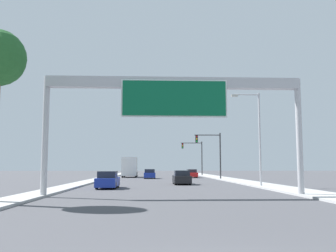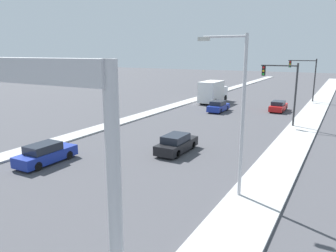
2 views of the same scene
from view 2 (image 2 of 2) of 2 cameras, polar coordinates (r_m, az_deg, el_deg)
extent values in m
cube|color=#AAAAAA|center=(49.08, 24.11, 2.56)|extent=(3.00, 120.00, 0.15)
cube|color=#AAAAAA|center=(53.77, 4.10, 4.45)|extent=(2.00, 120.00, 0.15)
cylinder|color=#B2B2B7|center=(9.04, -9.21, -13.68)|extent=(0.39, 0.39, 7.69)
cube|color=red|center=(46.74, 18.66, 3.10)|extent=(1.72, 4.47, 0.70)
cube|color=#1E232D|center=(46.43, 18.66, 3.81)|extent=(1.51, 2.33, 0.53)
cylinder|color=black|center=(48.26, 18.07, 3.18)|extent=(0.22, 0.64, 0.64)
cylinder|color=black|center=(48.00, 19.82, 3.01)|extent=(0.22, 0.64, 0.64)
cylinder|color=black|center=(45.57, 17.39, 2.70)|extent=(0.22, 0.64, 0.64)
cylinder|color=black|center=(45.30, 19.25, 2.51)|extent=(0.22, 0.64, 0.64)
cube|color=navy|center=(44.53, 8.77, 3.20)|extent=(1.75, 4.27, 0.73)
cube|color=#1E232D|center=(44.23, 8.70, 3.98)|extent=(1.54, 2.22, 0.56)
cylinder|color=black|center=(46.05, 8.44, 3.25)|extent=(0.22, 0.64, 0.64)
cylinder|color=black|center=(45.55, 10.25, 3.08)|extent=(0.22, 0.64, 0.64)
cylinder|color=black|center=(43.62, 7.21, 2.75)|extent=(0.22, 0.64, 0.64)
cylinder|color=black|center=(43.09, 9.11, 2.57)|extent=(0.22, 0.64, 0.64)
cube|color=black|center=(26.20, 1.54, -3.40)|extent=(1.74, 4.50, 0.74)
cube|color=#1E232D|center=(25.83, 1.32, -2.13)|extent=(1.53, 2.34, 0.56)
cylinder|color=black|center=(27.79, 1.47, -2.93)|extent=(0.22, 0.64, 0.64)
cylinder|color=black|center=(27.15, 4.32, -3.34)|extent=(0.22, 0.64, 0.64)
cylinder|color=black|center=(25.44, -1.43, -4.42)|extent=(0.22, 0.64, 0.64)
cylinder|color=black|center=(24.75, 1.61, -4.92)|extent=(0.22, 0.64, 0.64)
cube|color=navy|center=(25.21, -20.43, -4.87)|extent=(1.71, 4.57, 0.75)
cube|color=#1E232D|center=(24.89, -20.94, -3.56)|extent=(1.50, 2.38, 0.57)
cylinder|color=black|center=(26.70, -19.15, -4.32)|extent=(0.22, 0.64, 0.64)
cylinder|color=black|center=(25.64, -16.90, -4.85)|extent=(0.22, 0.64, 0.64)
cylinder|color=black|center=(25.01, -23.96, -5.87)|extent=(0.22, 0.64, 0.64)
cylinder|color=black|center=(23.88, -21.77, -6.54)|extent=(0.22, 0.64, 0.64)
cube|color=white|center=(54.59, 8.88, 5.77)|extent=(2.29, 1.97, 2.03)
cube|color=silver|center=(51.26, 7.53, 5.98)|extent=(2.49, 5.06, 3.13)
cylinder|color=black|center=(54.99, 7.73, 5.00)|extent=(0.28, 1.00, 1.00)
cylinder|color=black|center=(54.24, 9.91, 4.82)|extent=(0.28, 1.00, 1.00)
cylinder|color=black|center=(50.69, 5.80, 4.39)|extent=(0.28, 1.00, 1.00)
cylinder|color=black|center=(49.88, 8.14, 4.19)|extent=(0.28, 1.00, 1.00)
cylinder|color=#2D2D30|center=(36.90, 21.30, 4.95)|extent=(0.20, 0.20, 6.73)
cylinder|color=#2D2D30|center=(36.94, 18.79, 9.93)|extent=(3.73, 0.14, 0.14)
cube|color=black|center=(37.28, 16.33, 9.23)|extent=(0.35, 0.28, 1.05)
cylinder|color=red|center=(37.11, 16.31, 9.76)|extent=(0.22, 0.04, 0.22)
cylinder|color=yellow|center=(37.12, 16.28, 9.22)|extent=(0.22, 0.04, 0.22)
cylinder|color=green|center=(37.15, 16.24, 8.68)|extent=(0.22, 0.04, 0.22)
cylinder|color=#2D2D30|center=(56.69, 24.16, 7.19)|extent=(0.20, 0.20, 6.80)
cylinder|color=#2D2D30|center=(56.74, 22.32, 10.50)|extent=(4.18, 0.14, 0.14)
cube|color=black|center=(57.00, 20.50, 10.07)|extent=(0.35, 0.28, 1.05)
cylinder|color=red|center=(56.83, 20.50, 10.42)|extent=(0.22, 0.04, 0.22)
cylinder|color=yellow|center=(56.84, 20.47, 10.07)|extent=(0.22, 0.04, 0.22)
cylinder|color=green|center=(56.85, 20.45, 9.71)|extent=(0.22, 0.04, 0.22)
cylinder|color=#B2B2B7|center=(17.59, 12.86, 1.10)|extent=(0.18, 0.18, 8.76)
cylinder|color=#B2B2B7|center=(17.61, 9.84, 15.10)|extent=(2.30, 0.12, 0.12)
cube|color=#B2B2A8|center=(18.02, 6.26, 14.84)|extent=(0.60, 0.28, 0.20)
camera|label=1|loc=(23.74, -107.68, -18.74)|focal=40.00mm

